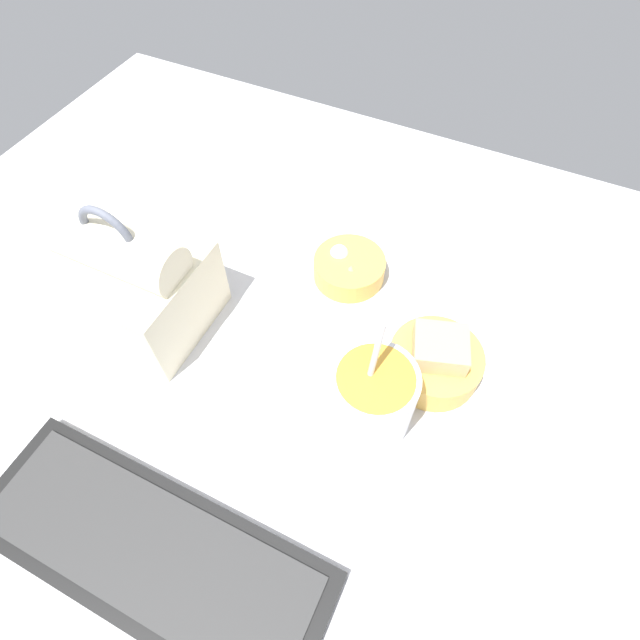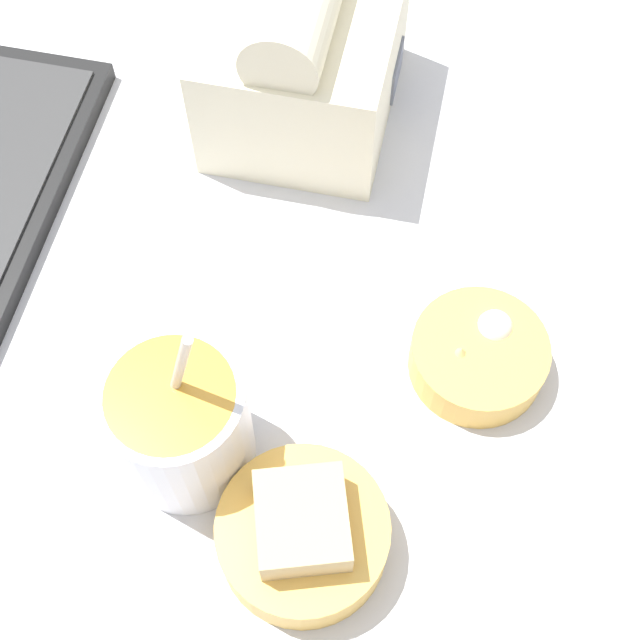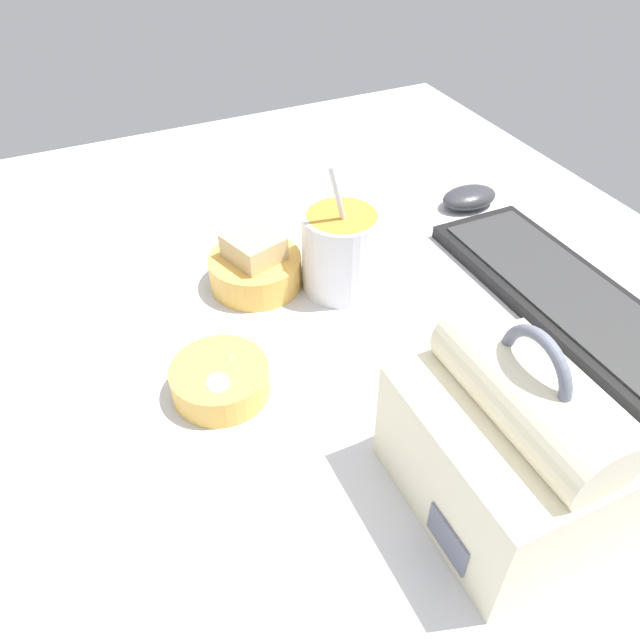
{
  "view_description": "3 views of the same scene",
  "coord_description": "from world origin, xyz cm",
  "px_view_note": "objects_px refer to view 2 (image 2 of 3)",
  "views": [
    {
      "loc": [
        -17.12,
        30.35,
        61.03
      ],
      "look_at": [
        -1.08,
        -3.18,
        7.0
      ],
      "focal_mm": 28.0,
      "sensor_mm": 36.0,
      "label": 1
    },
    {
      "loc": [
        -32.4,
        -9.85,
        66.45
      ],
      "look_at": [
        -1.08,
        -3.18,
        7.0
      ],
      "focal_mm": 50.0,
      "sensor_mm": 36.0,
      "label": 2
    },
    {
      "loc": [
        47.04,
        -25.57,
        52.76
      ],
      "look_at": [
        -1.08,
        -3.18,
        7.0
      ],
      "focal_mm": 35.0,
      "sensor_mm": 36.0,
      "label": 3
    }
  ],
  "objects_px": {
    "soup_cup": "(180,423)",
    "bento_bowl_sandwich": "(303,533)",
    "lunch_bag": "(304,50)",
    "bento_bowl_snacks": "(479,351)"
  },
  "relations": [
    {
      "from": "soup_cup",
      "to": "bento_bowl_sandwich",
      "type": "bearing_deg",
      "value": -117.02
    },
    {
      "from": "lunch_bag",
      "to": "soup_cup",
      "type": "bearing_deg",
      "value": 178.07
    },
    {
      "from": "lunch_bag",
      "to": "bento_bowl_sandwich",
      "type": "xyz_separation_m",
      "value": [
        -0.4,
        -0.09,
        -0.05
      ]
    },
    {
      "from": "lunch_bag",
      "to": "bento_bowl_snacks",
      "type": "xyz_separation_m",
      "value": [
        -0.23,
        -0.19,
        -0.05
      ]
    },
    {
      "from": "soup_cup",
      "to": "bento_bowl_snacks",
      "type": "height_order",
      "value": "soup_cup"
    },
    {
      "from": "soup_cup",
      "to": "bento_bowl_sandwich",
      "type": "xyz_separation_m",
      "value": [
        -0.05,
        -0.1,
        -0.03
      ]
    },
    {
      "from": "lunch_bag",
      "to": "bento_bowl_snacks",
      "type": "relative_size",
      "value": 1.9
    },
    {
      "from": "soup_cup",
      "to": "bento_bowl_sandwich",
      "type": "height_order",
      "value": "soup_cup"
    },
    {
      "from": "bento_bowl_snacks",
      "to": "lunch_bag",
      "type": "bearing_deg",
      "value": 39.57
    },
    {
      "from": "lunch_bag",
      "to": "bento_bowl_sandwich",
      "type": "distance_m",
      "value": 0.41
    }
  ]
}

